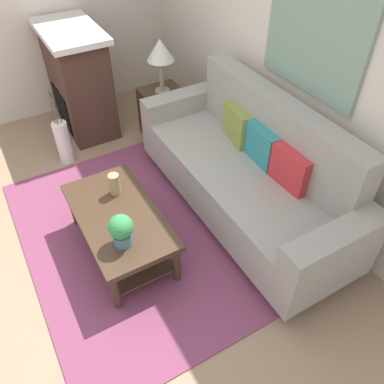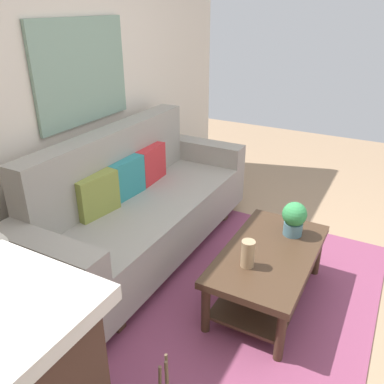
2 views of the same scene
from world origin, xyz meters
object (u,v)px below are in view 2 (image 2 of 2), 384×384
(couch, at_px, (140,208))
(framed_painting, at_px, (83,72))
(throw_pillow_olive, at_px, (97,195))
(throw_pillow_teal, at_px, (126,178))
(tabletop_vase, at_px, (248,254))
(throw_pillow_crimson, at_px, (150,164))
(coffee_table, at_px, (268,265))
(potted_plant_tabletop, at_px, (294,218))
(side_table, at_px, (4,342))

(couch, relative_size, framed_painting, 2.34)
(throw_pillow_olive, distance_m, framed_painting, 0.97)
(throw_pillow_teal, relative_size, tabletop_vase, 1.91)
(throw_pillow_crimson, height_order, framed_painting, framed_painting)
(tabletop_vase, bearing_deg, coffee_table, -18.40)
(throw_pillow_crimson, bearing_deg, framed_painting, 136.77)
(coffee_table, bearing_deg, couch, 85.26)
(throw_pillow_olive, xyz_separation_m, framed_painting, (0.36, 0.34, 0.83))
(coffee_table, bearing_deg, potted_plant_tabletop, -14.30)
(coffee_table, bearing_deg, tabletop_vase, 161.60)
(throw_pillow_teal, bearing_deg, coffee_table, -94.29)
(throw_pillow_crimson, xyz_separation_m, side_table, (-1.82, -0.22, -0.40))
(throw_pillow_teal, bearing_deg, throw_pillow_crimson, 0.00)
(throw_pillow_crimson, height_order, tabletop_vase, throw_pillow_crimson)
(side_table, distance_m, framed_painting, 1.98)
(couch, xyz_separation_m, throw_pillow_teal, (-0.00, 0.13, 0.25))
(tabletop_vase, bearing_deg, throw_pillow_crimson, 60.32)
(potted_plant_tabletop, distance_m, framed_painting, 1.96)
(potted_plant_tabletop, xyz_separation_m, framed_painting, (-0.20, 1.71, 0.94))
(couch, xyz_separation_m, framed_painting, (-0.00, 0.47, 1.08))
(throw_pillow_teal, xyz_separation_m, coffee_table, (-0.10, -1.29, -0.37))
(tabletop_vase, bearing_deg, side_table, 138.33)
(side_table, relative_size, framed_painting, 0.57)
(potted_plant_tabletop, bearing_deg, throw_pillow_teal, 98.26)
(throw_pillow_crimson, distance_m, potted_plant_tabletop, 1.38)
(side_table, bearing_deg, framed_painting, 20.99)
(throw_pillow_crimson, bearing_deg, throw_pillow_olive, 180.00)
(throw_pillow_teal, bearing_deg, side_table, -171.52)
(throw_pillow_olive, bearing_deg, side_table, -168.76)
(coffee_table, height_order, tabletop_vase, tabletop_vase)
(couch, bearing_deg, side_table, -176.39)
(throw_pillow_crimson, relative_size, side_table, 0.64)
(throw_pillow_teal, xyz_separation_m, potted_plant_tabletop, (0.20, -1.37, -0.11))
(throw_pillow_olive, bearing_deg, tabletop_vase, -88.50)
(tabletop_vase, bearing_deg, throw_pillow_olive, 91.50)
(tabletop_vase, height_order, framed_painting, framed_painting)
(coffee_table, bearing_deg, framed_painting, 86.60)
(coffee_table, height_order, potted_plant_tabletop, potted_plant_tabletop)
(couch, relative_size, tabletop_vase, 12.24)
(throw_pillow_olive, height_order, throw_pillow_crimson, same)
(throw_pillow_olive, relative_size, potted_plant_tabletop, 1.37)
(couch, distance_m, framed_painting, 1.17)
(throw_pillow_olive, height_order, throw_pillow_teal, same)
(couch, relative_size, throw_pillow_crimson, 6.41)
(potted_plant_tabletop, relative_size, framed_painting, 0.27)
(framed_painting, bearing_deg, throw_pillow_olive, -136.77)
(throw_pillow_teal, distance_m, framed_painting, 0.90)
(tabletop_vase, bearing_deg, potted_plant_tabletop, -16.13)
(tabletop_vase, height_order, potted_plant_tabletop, potted_plant_tabletop)
(couch, bearing_deg, throw_pillow_teal, 90.00)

